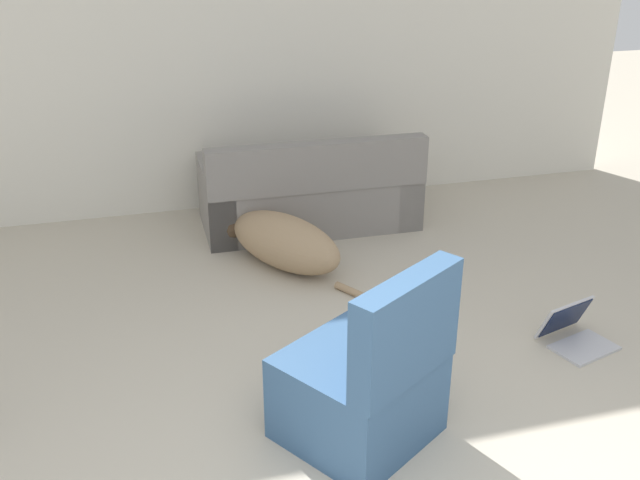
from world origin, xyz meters
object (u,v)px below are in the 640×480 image
at_px(laptop_open, 573,330).
at_px(side_chair, 366,384).
at_px(couch, 309,194).
at_px(dog, 274,238).

distance_m(laptop_open, side_chair, 1.49).
relative_size(couch, laptop_open, 3.87).
height_order(couch, dog, couch).
relative_size(dog, side_chair, 1.48).
height_order(couch, laptop_open, couch).
bearing_deg(couch, laptop_open, 116.77).
bearing_deg(dog, side_chair, 148.89).
distance_m(couch, laptop_open, 2.29).
bearing_deg(laptop_open, dog, 117.81).
relative_size(couch, side_chair, 1.84).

